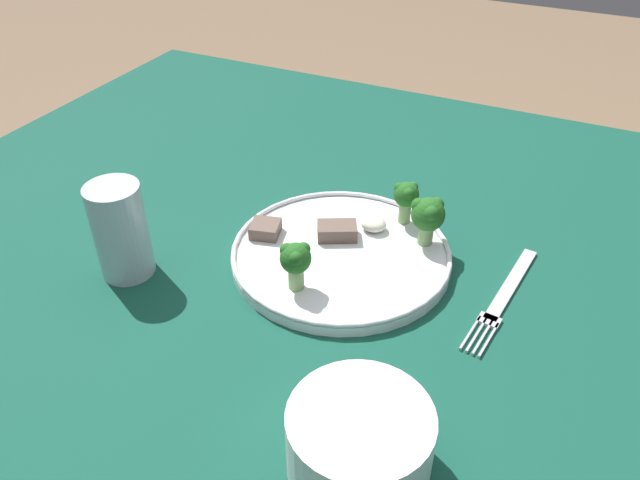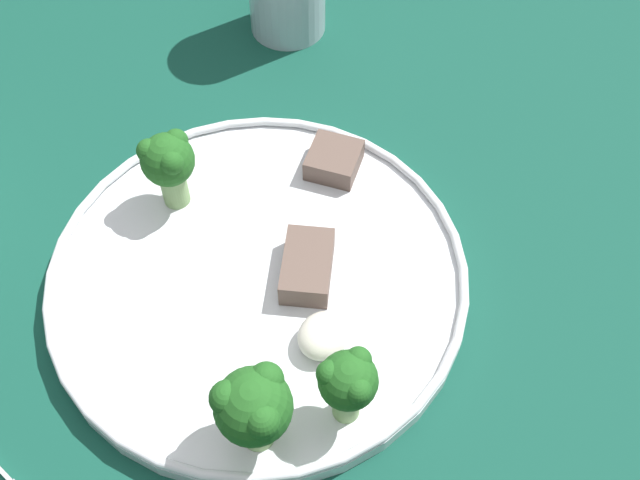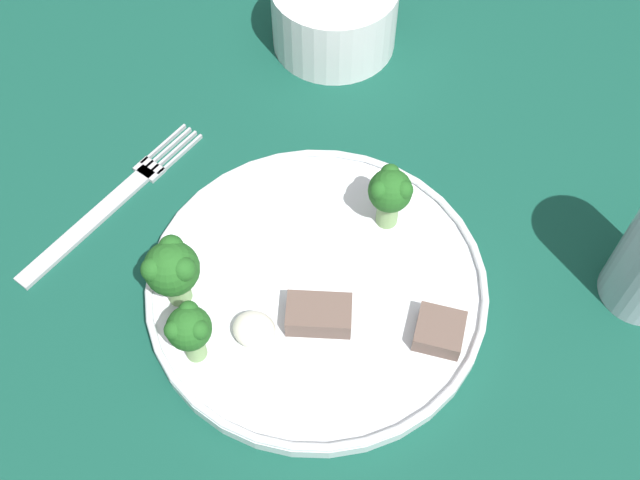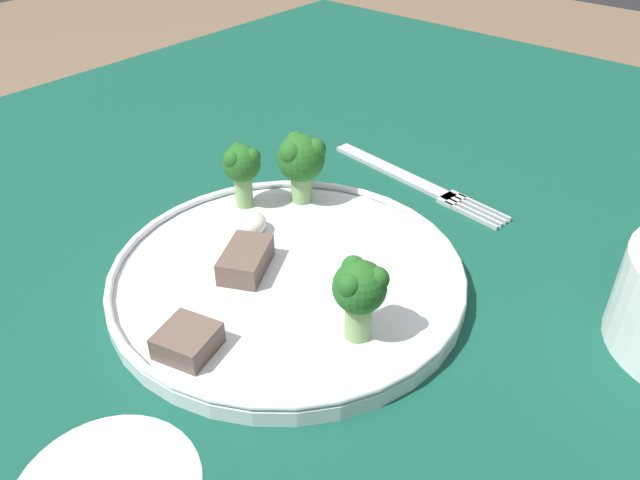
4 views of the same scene
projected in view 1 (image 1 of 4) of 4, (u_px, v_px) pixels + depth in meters
name	position (u px, v px, depth m)	size (l,w,h in m)	color
table	(350.00, 318.00, 0.80)	(1.32, 1.08, 0.73)	#114738
dinner_plate	(341.00, 254.00, 0.76)	(0.27, 0.27, 0.02)	white
fork	(503.00, 297.00, 0.71)	(0.04, 0.20, 0.00)	#B2B2B7
cream_bowl	(359.00, 444.00, 0.51)	(0.12, 0.12, 0.07)	white
drinking_glass	(122.00, 236.00, 0.72)	(0.06, 0.06, 0.12)	#B2C1CC
broccoli_floret_near_rim_left	(428.00, 215.00, 0.75)	(0.04, 0.04, 0.06)	#7FA866
broccoli_floret_center_left	(406.00, 196.00, 0.79)	(0.03, 0.03, 0.06)	#7FA866
broccoli_floret_back_left	(296.00, 260.00, 0.68)	(0.04, 0.04, 0.06)	#7FA866
meat_slice_front_slice	(267.00, 227.00, 0.79)	(0.04, 0.04, 0.02)	brown
meat_slice_middle_slice	(337.00, 231.00, 0.78)	(0.06, 0.05, 0.02)	brown
sauce_dollop	(377.00, 225.00, 0.79)	(0.03, 0.03, 0.02)	silver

